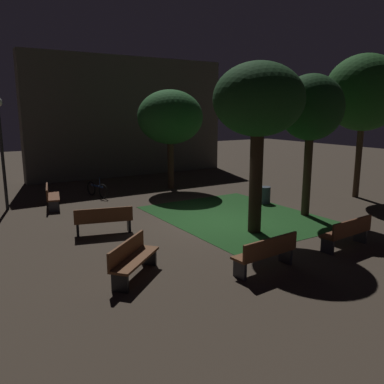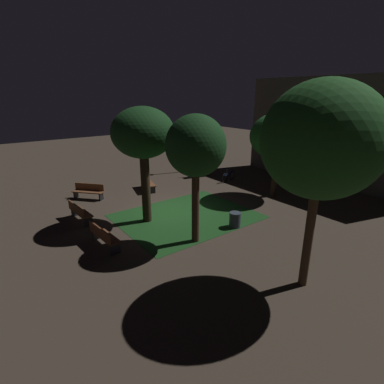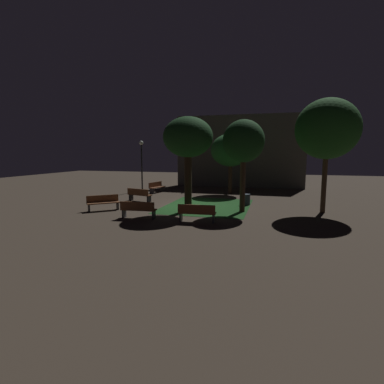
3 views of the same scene
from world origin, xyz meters
name	(u,v)px [view 1 (image 1 of 3)]	position (x,y,z in m)	size (l,w,h in m)	color
ground_plane	(217,222)	(0.00, 0.00, 0.00)	(60.00, 60.00, 0.00)	#3D3328
grass_lawn	(237,216)	(1.06, 0.25, 0.01)	(5.16, 6.47, 0.01)	#194219
bench_front_right	(266,252)	(-1.53, -4.15, 0.48)	(1.83, 0.61, 0.88)	brown
bench_by_lamp	(348,232)	(1.54, -4.15, 0.48)	(1.83, 0.60, 0.88)	brown
bench_front_left	(51,196)	(-4.42, 5.31, 0.48)	(0.86, 1.86, 0.88)	brown
bench_lawn_edge	(132,258)	(-4.43, -2.74, 0.48)	(1.67, 1.54, 0.88)	brown
bench_near_trees	(104,219)	(-3.85, 0.78, 0.48)	(1.86, 0.93, 0.88)	brown
tree_near_wall	(258,102)	(0.35, -1.56, 4.10)	(2.79, 2.79, 5.30)	#2D2116
tree_tall_center	(170,118)	(1.61, 6.23, 3.50)	(3.18, 3.18, 4.83)	#38281C
tree_back_right	(311,109)	(3.35, -0.96, 3.90)	(2.30, 2.30, 5.12)	#38281C
tree_back_left	(364,93)	(7.71, 0.02, 4.57)	(3.35, 3.35, 6.22)	#423021
lamp_post_path_center	(0,134)	(-5.99, 5.85, 2.96)	(0.36, 0.36, 4.33)	black
trash_bin	(264,195)	(3.36, 1.30, 0.35)	(0.52, 0.52, 0.70)	#2D3842
bicycle	(97,190)	(-2.21, 6.21, 0.34)	(0.44, 1.58, 0.93)	black
building_wall_backdrop	(130,117)	(1.70, 11.23, 3.44)	(12.19, 0.80, 6.88)	#4C4742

